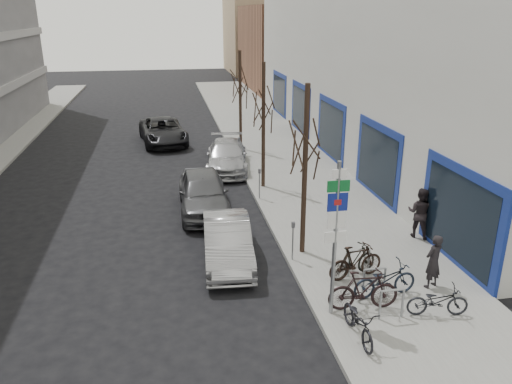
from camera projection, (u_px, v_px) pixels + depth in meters
name	position (u px, v px, depth m)	size (l,w,h in m)	color
ground	(238.00, 327.00, 12.45)	(120.00, 120.00, 0.00)	black
sidewalk_east	(304.00, 185.00, 22.43)	(5.00, 70.00, 0.15)	slate
commercial_building	(491.00, 57.00, 28.42)	(20.00, 32.00, 10.00)	#B7B7B2
brick_building_far	(307.00, 48.00, 50.27)	(12.00, 14.00, 8.00)	brown
tan_building_far	(279.00, 36.00, 64.06)	(13.00, 12.00, 9.00)	#937A5B
highway_sign_pole	(336.00, 231.00, 12.01)	(0.55, 0.10, 4.20)	gray
bike_rack	(374.00, 278.00, 13.42)	(0.66, 2.26, 0.83)	gray
tree_near	(306.00, 131.00, 14.73)	(1.80, 1.80, 5.50)	black
tree_mid	(264.00, 96.00, 20.74)	(1.80, 1.80, 5.50)	black
tree_far	(240.00, 77.00, 26.75)	(1.80, 1.80, 5.50)	black
meter_front	(293.00, 237.00, 15.28)	(0.10, 0.08, 1.27)	gray
meter_mid	(259.00, 181.00, 20.36)	(0.10, 0.08, 1.27)	gray
meter_back	(239.00, 147.00, 25.45)	(0.10, 0.08, 1.27)	gray
bike_near_left	(359.00, 319.00, 11.64)	(0.51, 1.69, 1.03)	black
bike_near_right	(363.00, 290.00, 12.77)	(0.55, 1.86, 1.13)	black
bike_mid_curb	(385.00, 277.00, 13.38)	(0.56, 1.84, 1.12)	black
bike_mid_inner	(353.00, 261.00, 14.40)	(0.49, 1.66, 1.01)	black
bike_far_curb	(438.00, 299.00, 12.54)	(0.47, 1.56, 0.95)	black
bike_far_inner	(356.00, 261.00, 14.30)	(0.52, 1.75, 1.06)	black
parked_car_front	(227.00, 241.00, 15.54)	(1.43, 4.11, 1.35)	#9B9B9F
parked_car_mid	(203.00, 192.00, 19.44)	(1.86, 4.62, 1.57)	#4C4D51
parked_car_back	(227.00, 156.00, 24.64)	(1.96, 4.82, 1.40)	#A2A3A7
lane_car	(163.00, 131.00, 29.63)	(2.44, 5.28, 1.47)	black
pedestrian_near	(433.00, 261.00, 13.75)	(0.57, 0.38, 1.58)	black
pedestrian_far	(420.00, 212.00, 16.84)	(0.65, 0.44, 1.78)	black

